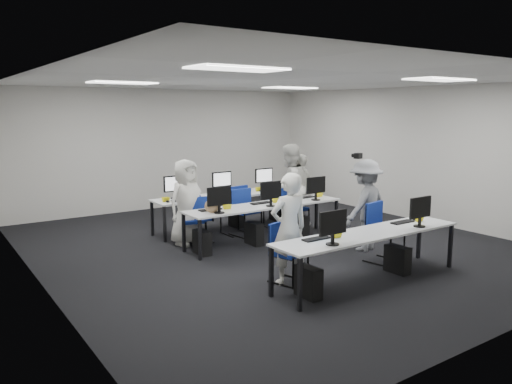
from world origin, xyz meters
TOP-DOWN VIEW (x-y plane):
  - room at (0.00, 0.00)m, footprint 9.00×9.02m
  - ceiling_panels at (0.00, 0.00)m, footprint 5.20×4.60m
  - desk_front at (0.00, -2.40)m, footprint 3.20×0.70m
  - desk_mid at (0.00, 0.20)m, footprint 3.20×0.70m
  - desk_back at (0.00, 1.60)m, footprint 3.20×0.70m
  - equipment_front at (-0.19, -2.42)m, footprint 2.51×0.41m
  - equipment_mid at (-0.19, 0.18)m, footprint 2.91×0.41m
  - equipment_back at (0.19, 1.62)m, footprint 2.91×0.41m
  - chair_0 at (-1.01, -1.77)m, footprint 0.54×0.57m
  - chair_1 at (0.90, -1.90)m, footprint 0.56×0.60m
  - chair_2 at (-1.18, 0.88)m, footprint 0.54×0.57m
  - chair_3 at (-0.01, 0.88)m, footprint 0.53×0.57m
  - chair_4 at (1.17, 0.74)m, footprint 0.43×0.47m
  - chair_5 at (-0.98, 0.96)m, footprint 0.53×0.56m
  - chair_6 at (-0.11, 1.05)m, footprint 0.48×0.52m
  - chair_7 at (0.93, 0.99)m, footprint 0.50×0.55m
  - handbag at (-1.17, 0.12)m, footprint 0.31×0.20m
  - student_0 at (-1.03, -1.81)m, footprint 0.63×0.45m
  - student_1 at (1.07, 0.84)m, footprint 0.99×0.84m
  - student_2 at (-1.26, 0.95)m, footprint 0.88×0.68m
  - student_3 at (1.44, 0.91)m, footprint 0.97×0.56m
  - photographer at (1.18, -1.21)m, footprint 1.16×0.83m
  - dslr_camera at (1.14, -1.03)m, footprint 0.18×0.21m

SIDE VIEW (x-z plane):
  - chair_4 at x=1.17m, z-range -0.16..0.70m
  - chair_0 at x=-1.01m, z-range -0.16..0.71m
  - chair_2 at x=-1.18m, z-range -0.16..0.73m
  - chair_5 at x=-0.98m, z-range -0.17..0.74m
  - chair_6 at x=-0.11m, z-range -0.18..0.78m
  - chair_3 at x=-0.01m, z-range -0.18..0.80m
  - chair_1 at x=0.90m, z-range -0.18..0.80m
  - chair_7 at x=0.93m, z-range -0.18..0.80m
  - equipment_mid at x=-0.19m, z-range -0.24..0.95m
  - equipment_back at x=0.19m, z-range -0.24..0.95m
  - equipment_front at x=-0.19m, z-range -0.24..0.95m
  - desk_front at x=0.00m, z-range 0.32..1.05m
  - desk_mid at x=0.00m, z-range 0.32..1.05m
  - desk_back at x=0.00m, z-range 0.32..1.05m
  - student_3 at x=1.44m, z-range 0.00..1.55m
  - student_2 at x=-1.26m, z-range 0.00..1.60m
  - student_0 at x=-1.03m, z-range 0.00..1.62m
  - photographer at x=1.18m, z-range 0.00..1.63m
  - handbag at x=-1.17m, z-range 0.73..0.98m
  - student_1 at x=1.07m, z-range 0.00..1.79m
  - room at x=0.00m, z-range 0.00..3.00m
  - dslr_camera at x=1.14m, z-range 1.63..1.73m
  - ceiling_panels at x=0.00m, z-range 2.98..2.99m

